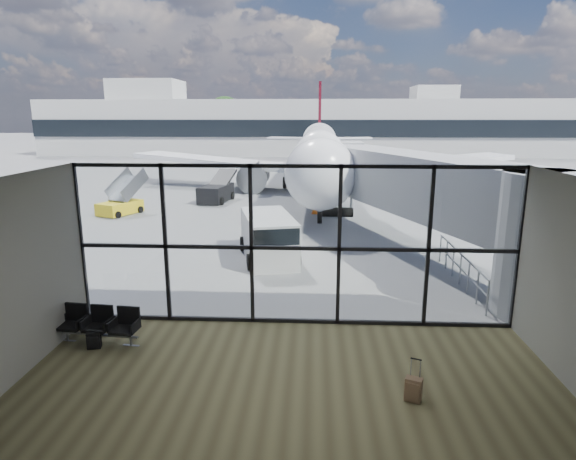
# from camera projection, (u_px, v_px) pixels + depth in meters

# --- Properties ---
(ground) EXTENTS (220.00, 220.00, 0.00)m
(ground) POSITION_uv_depth(u_px,v_px,m) (310.00, 170.00, 52.53)
(ground) COLOR slate
(ground) RESTS_ON ground
(lounge_shell) EXTENTS (12.02, 8.01, 4.51)m
(lounge_shell) POSITION_uv_depth(u_px,v_px,m) (284.00, 297.00, 8.39)
(lounge_shell) COLOR brown
(lounge_shell) RESTS_ON ground
(glass_curtain_wall) EXTENTS (12.10, 0.12, 4.50)m
(glass_curtain_wall) POSITION_uv_depth(u_px,v_px,m) (295.00, 246.00, 13.15)
(glass_curtain_wall) COLOR white
(glass_curtain_wall) RESTS_ON ground
(jet_bridge) EXTENTS (8.00, 16.50, 4.33)m
(jet_bridge) POSITION_uv_depth(u_px,v_px,m) (422.00, 190.00, 19.64)
(jet_bridge) COLOR #A0A1A5
(jet_bridge) RESTS_ON ground
(apron_railing) EXTENTS (0.06, 5.46, 1.11)m
(apron_railing) POSITION_uv_depth(u_px,v_px,m) (461.00, 265.00, 16.61)
(apron_railing) COLOR gray
(apron_railing) RESTS_ON ground
(far_terminal) EXTENTS (80.00, 12.20, 11.00)m
(far_terminal) POSITION_uv_depth(u_px,v_px,m) (307.00, 126.00, 72.93)
(far_terminal) COLOR silver
(far_terminal) RESTS_ON ground
(tree_0) EXTENTS (4.95, 4.95, 7.12)m
(tree_0) POSITION_uv_depth(u_px,v_px,m) (57.00, 122.00, 84.90)
(tree_0) COLOR #382619
(tree_0) RESTS_ON ground
(tree_1) EXTENTS (5.61, 5.61, 8.07)m
(tree_1) POSITION_uv_depth(u_px,v_px,m) (90.00, 119.00, 84.44)
(tree_1) COLOR #382619
(tree_1) RESTS_ON ground
(tree_2) EXTENTS (6.27, 6.27, 9.03)m
(tree_2) POSITION_uv_depth(u_px,v_px,m) (123.00, 115.00, 83.99)
(tree_2) COLOR #382619
(tree_2) RESTS_ON ground
(tree_3) EXTENTS (4.95, 4.95, 7.12)m
(tree_3) POSITION_uv_depth(u_px,v_px,m) (157.00, 122.00, 83.96)
(tree_3) COLOR #382619
(tree_3) RESTS_ON ground
(tree_4) EXTENTS (5.61, 5.61, 8.07)m
(tree_4) POSITION_uv_depth(u_px,v_px,m) (191.00, 119.00, 83.50)
(tree_4) COLOR #382619
(tree_4) RESTS_ON ground
(tree_5) EXTENTS (6.27, 6.27, 9.03)m
(tree_5) POSITION_uv_depth(u_px,v_px,m) (225.00, 115.00, 83.04)
(tree_5) COLOR #382619
(tree_5) RESTS_ON ground
(seating_row) EXTENTS (2.15, 0.80, 0.95)m
(seating_row) POSITION_uv_depth(u_px,v_px,m) (100.00, 322.00, 12.41)
(seating_row) COLOR gray
(seating_row) RESTS_ON ground
(backpack) EXTENTS (0.36, 0.35, 0.49)m
(backpack) POSITION_uv_depth(u_px,v_px,m) (94.00, 340.00, 12.10)
(backpack) COLOR black
(backpack) RESTS_ON ground
(suitcase) EXTENTS (0.39, 0.33, 0.91)m
(suitcase) POSITION_uv_depth(u_px,v_px,m) (413.00, 389.00, 9.83)
(suitcase) COLOR brown
(suitcase) RESTS_ON ground
(airliner) EXTENTS (31.40, 36.30, 9.36)m
(airliner) POSITION_uv_depth(u_px,v_px,m) (320.00, 152.00, 39.17)
(airliner) COLOR white
(airliner) RESTS_ON ground
(service_van) EXTENTS (2.79, 4.49, 1.81)m
(service_van) POSITION_uv_depth(u_px,v_px,m) (269.00, 237.00, 19.50)
(service_van) COLOR silver
(service_van) RESTS_ON ground
(belt_loader) EXTENTS (2.17, 4.49, 1.98)m
(belt_loader) POSITION_uv_depth(u_px,v_px,m) (217.00, 192.00, 32.84)
(belt_loader) COLOR black
(belt_loader) RESTS_ON ground
(mobile_stairs) EXTENTS (2.45, 3.29, 2.11)m
(mobile_stairs) POSITION_uv_depth(u_px,v_px,m) (121.00, 206.00, 28.67)
(mobile_stairs) COLOR yellow
(mobile_stairs) RESTS_ON ground
(traffic_cone_a) EXTENTS (0.39, 0.39, 0.56)m
(traffic_cone_a) POSITION_uv_depth(u_px,v_px,m) (279.00, 222.00, 25.29)
(traffic_cone_a) COLOR orange
(traffic_cone_a) RESTS_ON ground
(traffic_cone_c) EXTENTS (0.39, 0.39, 0.56)m
(traffic_cone_c) POSITION_uv_depth(u_px,v_px,m) (315.00, 209.00, 28.82)
(traffic_cone_c) COLOR orange
(traffic_cone_c) RESTS_ON ground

